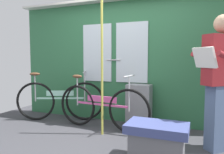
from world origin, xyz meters
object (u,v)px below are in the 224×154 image
object	(u,v)px
trash_bin_by_wall	(139,106)
handrail_pole	(102,63)
bench_seat_corner	(157,141)
bicycle_leaning_behind	(60,100)
bicycle_near_door	(101,107)
passenger_reading_newspaper	(221,80)

from	to	relation	value
trash_bin_by_wall	handrail_pole	bearing A→B (deg)	-124.99
handrail_pole	bench_seat_corner	xyz separation A→B (m)	(0.97, -0.61, -0.89)
bicycle_leaning_behind	trash_bin_by_wall	world-z (taller)	bicycle_leaning_behind
bicycle_near_door	passenger_reading_newspaper	world-z (taller)	passenger_reading_newspaper
bicycle_leaning_behind	trash_bin_by_wall	distance (m)	1.54
bench_seat_corner	bicycle_near_door	bearing A→B (deg)	142.45
bicycle_near_door	bicycle_leaning_behind	world-z (taller)	bicycle_leaning_behind
bicycle_near_door	trash_bin_by_wall	distance (m)	0.67
trash_bin_by_wall	handrail_pole	xyz separation A→B (m)	(-0.43, -0.62, 0.75)
passenger_reading_newspaper	handrail_pole	distance (m)	1.67
passenger_reading_newspaper	bench_seat_corner	distance (m)	1.16
bicycle_leaning_behind	bench_seat_corner	distance (m)	2.33
handrail_pole	bench_seat_corner	distance (m)	1.45
handrail_pole	bench_seat_corner	bearing A→B (deg)	-31.90
trash_bin_by_wall	bench_seat_corner	xyz separation A→B (m)	(0.54, -1.22, -0.13)
passenger_reading_newspaper	trash_bin_by_wall	world-z (taller)	passenger_reading_newspaper
passenger_reading_newspaper	trash_bin_by_wall	xyz separation A→B (m)	(-1.23, 0.59, -0.55)
bicycle_near_door	passenger_reading_newspaper	bearing A→B (deg)	-1.90
trash_bin_by_wall	passenger_reading_newspaper	bearing A→B (deg)	-25.67
trash_bin_by_wall	bench_seat_corner	distance (m)	1.34
passenger_reading_newspaper	trash_bin_by_wall	distance (m)	1.47
bicycle_near_door	bicycle_leaning_behind	xyz separation A→B (m)	(-0.98, 0.19, 0.01)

